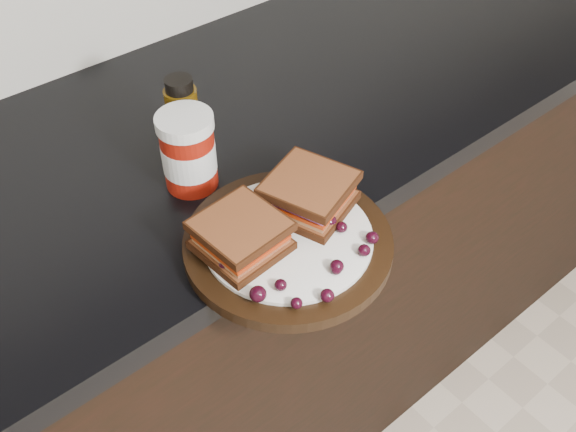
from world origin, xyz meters
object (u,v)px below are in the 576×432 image
at_px(condiment_jar, 188,151).
at_px(oil_bottle, 184,118).
at_px(plate, 288,243).
at_px(sandwich_left, 241,235).

relative_size(condiment_jar, oil_bottle, 0.88).
xyz_separation_m(plate, oil_bottle, (0.01, 0.25, 0.06)).
xyz_separation_m(condiment_jar, oil_bottle, (0.03, 0.06, 0.01)).
distance_m(sandwich_left, condiment_jar, 0.18).
xyz_separation_m(sandwich_left, oil_bottle, (0.07, 0.23, 0.02)).
height_order(sandwich_left, oil_bottle, oil_bottle).
distance_m(plate, sandwich_left, 0.07).
xyz_separation_m(plate, condiment_jar, (-0.03, 0.19, 0.05)).
bearing_deg(sandwich_left, plate, -23.99).
height_order(plate, oil_bottle, oil_bottle).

